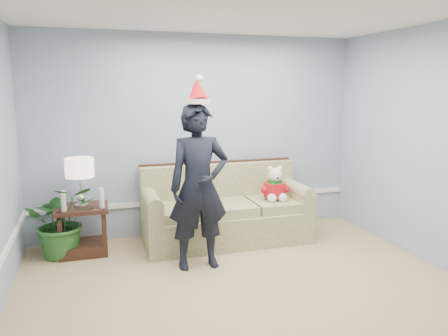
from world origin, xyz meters
TOP-DOWN VIEW (x-y plane):
  - room_shell at (0.00, 0.00)m, footprint 4.54×5.04m
  - wainscot_trim at (-1.18, 1.18)m, footprint 4.49×4.99m
  - sofa at (0.25, 2.05)m, footprint 2.14×0.93m
  - side_table at (-1.55, 2.07)m, footprint 0.62×0.52m
  - table_lamp at (-1.55, 2.05)m, footprint 0.33×0.33m
  - candle_pair at (-1.53, 1.92)m, footprint 0.48×0.06m
  - houseplant at (-1.78, 2.06)m, footprint 0.87×0.78m
  - man at (-0.30, 1.28)m, footprint 0.67×0.44m
  - santa_hat at (-0.30, 1.29)m, footprint 0.28×0.31m
  - teddy_bear at (0.89, 1.90)m, footprint 0.32×0.34m

SIDE VIEW (x-z plane):
  - side_table at x=-1.55m, z-range -0.07..0.53m
  - sofa at x=0.25m, z-range -0.15..0.86m
  - houseplant at x=-1.78m, z-range 0.00..0.88m
  - wainscot_trim at x=-1.18m, z-range 0.42..0.48m
  - teddy_bear at x=0.89m, z-range 0.46..0.93m
  - candle_pair at x=-1.53m, z-range 0.58..0.82m
  - man at x=-0.30m, z-range 0.00..1.83m
  - table_lamp at x=-1.55m, z-range 0.75..1.34m
  - room_shell at x=0.00m, z-range -0.02..2.72m
  - santa_hat at x=-0.30m, z-range 1.80..2.11m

